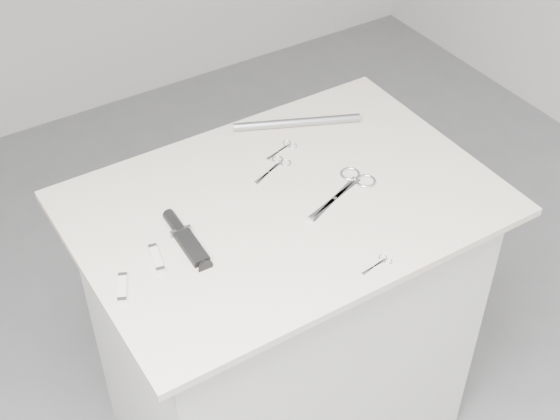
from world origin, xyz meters
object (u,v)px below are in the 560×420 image
metal_rail (297,122)px  sheathed_knife (184,236)px  plinth (284,328)px  large_shears (350,185)px  embroidery_scissors_b (284,148)px  pocket_knife_a (123,288)px  embroidery_scissors_a (276,166)px  pocket_knife_b (157,258)px  tiny_scissors (379,263)px

metal_rail → sheathed_knife: bearing=-152.8°
plinth → large_shears: bearing=-13.1°
embroidery_scissors_b → metal_rail: size_ratio=0.30×
sheathed_knife → metal_rail: size_ratio=0.55×
pocket_knife_a → large_shears: bearing=-62.8°
sheathed_knife → metal_rail: (0.46, 0.24, 0.00)m
large_shears → embroidery_scissors_a: bearing=104.6°
plinth → large_shears: (0.16, -0.04, 0.47)m
sheathed_knife → metal_rail: metal_rail is taller
plinth → metal_rail: size_ratio=2.62×
large_shears → pocket_knife_a: size_ratio=2.76×
sheathed_knife → pocket_knife_b: size_ratio=2.13×
plinth → pocket_knife_b: pocket_knife_b is taller
embroidery_scissors_b → pocket_knife_b: pocket_knife_b is taller
plinth → sheathed_knife: (-0.27, 0.01, 0.48)m
embroidery_scissors_b → large_shears: bearing=-92.3°
tiny_scissors → sheathed_knife: (-0.33, 0.30, 0.01)m
pocket_knife_a → pocket_knife_b: (0.10, 0.04, 0.00)m
large_shears → tiny_scissors: size_ratio=2.74×
plinth → embroidery_scissors_b: bearing=58.3°
plinth → embroidery_scissors_a: size_ratio=7.22×
plinth → sheathed_knife: size_ratio=4.78×
pocket_knife_a → tiny_scissors: bearing=-89.4°
tiny_scissors → metal_rail: metal_rail is taller
large_shears → metal_rail: size_ratio=0.65×
plinth → tiny_scissors: 0.56m
embroidery_scissors_b → pocket_knife_a: size_ratio=1.25×
pocket_knife_b → metal_rail: bearing=-51.7°
tiny_scissors → sheathed_knife: size_ratio=0.44×
large_shears → embroidery_scissors_b: size_ratio=2.21×
embroidery_scissors_a → metal_rail: bearing=17.8°
plinth → sheathed_knife: sheathed_knife is taller
pocket_knife_a → metal_rail: (0.64, 0.31, 0.01)m
plinth → metal_rail: (0.19, 0.24, 0.48)m
pocket_knife_b → metal_rail: metal_rail is taller
pocket_knife_b → pocket_knife_a: bearing=125.3°
large_shears → embroidery_scissors_a: size_ratio=1.80×
sheathed_knife → plinth: bearing=-89.6°
pocket_knife_a → embroidery_scissors_a: bearing=-44.6°
sheathed_knife → pocket_knife_a: bearing=114.4°
plinth → metal_rail: bearing=51.8°
plinth → pocket_knife_a: (-0.45, -0.07, 0.47)m
metal_rail → plinth: bearing=-128.2°
embroidery_scissors_a → metal_rail: metal_rail is taller
sheathed_knife → tiny_scissors: bearing=-130.3°
sheathed_knife → pocket_knife_a: (-0.18, -0.07, -0.00)m
tiny_scissors → pocket_knife_a: size_ratio=1.01×
sheathed_knife → pocket_knife_b: (-0.08, -0.03, -0.00)m
tiny_scissors → sheathed_knife: 0.44m
plinth → large_shears: large_shears is taller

